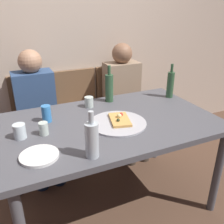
# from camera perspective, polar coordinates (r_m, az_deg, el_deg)

# --- Properties ---
(ground_plane) EXTENTS (8.00, 8.00, 0.00)m
(ground_plane) POSITION_cam_1_polar(r_m,az_deg,el_deg) (2.22, -0.28, -19.89)
(ground_plane) COLOR #513828
(back_wall) EXTENTS (6.00, 0.10, 2.60)m
(back_wall) POSITION_cam_1_polar(r_m,az_deg,el_deg) (2.62, -10.45, 18.39)
(back_wall) COLOR #BCA893
(back_wall) RESTS_ON ground_plane
(dining_table) EXTENTS (1.53, 0.94, 0.76)m
(dining_table) POSITION_cam_1_polar(r_m,az_deg,el_deg) (1.82, -0.32, -4.22)
(dining_table) COLOR #4C4C51
(dining_table) RESTS_ON ground_plane
(pizza_tray) EXTENTS (0.40, 0.40, 0.01)m
(pizza_tray) POSITION_cam_1_polar(r_m,az_deg,el_deg) (1.73, 1.37, -2.55)
(pizza_tray) COLOR #ADADB2
(pizza_tray) RESTS_ON dining_table
(pizza_slice_last) EXTENTS (0.18, 0.25, 0.05)m
(pizza_slice_last) POSITION_cam_1_polar(r_m,az_deg,el_deg) (1.75, 1.81, -1.67)
(pizza_slice_last) COLOR tan
(pizza_slice_last) RESTS_ON pizza_tray
(wine_bottle) EXTENTS (0.08, 0.08, 0.27)m
(wine_bottle) POSITION_cam_1_polar(r_m,az_deg,el_deg) (1.34, -4.69, -6.32)
(wine_bottle) COLOR #B2BCC1
(wine_bottle) RESTS_ON dining_table
(beer_bottle) EXTENTS (0.07, 0.07, 0.31)m
(beer_bottle) POSITION_cam_1_polar(r_m,az_deg,el_deg) (2.09, -0.65, 5.71)
(beer_bottle) COLOR #2D5133
(beer_bottle) RESTS_ON dining_table
(water_bottle) EXTENTS (0.06, 0.06, 0.30)m
(water_bottle) POSITION_cam_1_polar(r_m,az_deg,el_deg) (2.25, 13.37, 6.29)
(water_bottle) COLOR #2D5133
(water_bottle) RESTS_ON dining_table
(tumbler_near) EXTENTS (0.08, 0.08, 0.09)m
(tumbler_near) POSITION_cam_1_polar(r_m,az_deg,el_deg) (1.64, -20.61, -4.20)
(tumbler_near) COLOR silver
(tumbler_near) RESTS_ON dining_table
(tumbler_far) EXTENTS (0.06, 0.06, 0.08)m
(tumbler_far) POSITION_cam_1_polar(r_m,az_deg,el_deg) (1.64, -15.58, -3.71)
(tumbler_far) COLOR #B7C6BC
(tumbler_far) RESTS_ON dining_table
(wine_glass) EXTENTS (0.07, 0.07, 0.09)m
(wine_glass) POSITION_cam_1_polar(r_m,az_deg,el_deg) (2.01, -5.35, 2.32)
(wine_glass) COLOR #B7C6BC
(wine_glass) RESTS_ON dining_table
(soda_can) EXTENTS (0.07, 0.07, 0.12)m
(soda_can) POSITION_cam_1_polar(r_m,az_deg,el_deg) (1.80, -14.94, -0.40)
(soda_can) COLOR #337AC1
(soda_can) RESTS_ON dining_table
(plate_stack) EXTENTS (0.22, 0.22, 0.02)m
(plate_stack) POSITION_cam_1_polar(r_m,az_deg,el_deg) (1.43, -16.49, -9.71)
(plate_stack) COLOR white
(plate_stack) RESTS_ON dining_table
(chair_left) EXTENTS (0.44, 0.44, 0.90)m
(chair_left) POSITION_cam_1_polar(r_m,az_deg,el_deg) (2.56, -17.05, -0.77)
(chair_left) COLOR brown
(chair_left) RESTS_ON ground_plane
(chair_middle) EXTENTS (0.44, 0.44, 0.90)m
(chair_middle) POSITION_cam_1_polar(r_m,az_deg,el_deg) (2.64, -7.55, 0.88)
(chair_middle) COLOR brown
(chair_middle) RESTS_ON ground_plane
(chair_right) EXTENTS (0.44, 0.44, 0.90)m
(chair_right) POSITION_cam_1_polar(r_m,az_deg,el_deg) (2.79, 1.61, 2.44)
(chair_right) COLOR brown
(chair_right) RESTS_ON ground_plane
(guest_in_sweater) EXTENTS (0.36, 0.56, 1.17)m
(guest_in_sweater) POSITION_cam_1_polar(r_m,az_deg,el_deg) (2.37, -16.86, 0.65)
(guest_in_sweater) COLOR navy
(guest_in_sweater) RESTS_ON ground_plane
(guest_in_beanie) EXTENTS (0.36, 0.56, 1.17)m
(guest_in_beanie) POSITION_cam_1_polar(r_m,az_deg,el_deg) (2.62, 3.09, 3.93)
(guest_in_beanie) COLOR #937A60
(guest_in_beanie) RESTS_ON ground_plane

